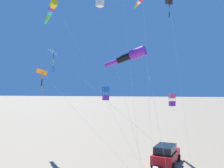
# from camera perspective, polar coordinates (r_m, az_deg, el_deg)

# --- Properties ---
(parked_car) EXTENTS (4.56, 2.67, 1.85)m
(parked_car) POSITION_cam_1_polar(r_m,az_deg,el_deg) (23.76, 12.94, -16.28)
(parked_car) COLOR red
(parked_car) RESTS_ON ground_plane
(kite_delta_orange_high_right) EXTENTS (1.85, 13.46, 11.44)m
(kite_delta_orange_high_right) POSITION_cam_1_polar(r_m,az_deg,el_deg) (25.66, -13.85, 7.41)
(kite_delta_orange_high_right) COLOR blue
(kite_delta_orange_high_right) RESTS_ON ground_plane
(kite_delta_purple_drifting) EXTENTS (1.21, 9.09, 8.92)m
(kite_delta_purple_drifting) POSITION_cam_1_polar(r_m,az_deg,el_deg) (21.12, -16.47, 2.71)
(kite_delta_purple_drifting) COLOR orange
(kite_delta_purple_drifting) RESTS_ON ground_plane
(kite_windsock_yellow_midlevel) EXTENTS (9.30, 15.39, 18.04)m
(kite_windsock_yellow_midlevel) POSITION_cam_1_polar(r_m,az_deg,el_deg) (32.23, -14.59, 16.95)
(kite_windsock_yellow_midlevel) COLOR yellow
(kite_windsock_yellow_midlevel) RESTS_ON ground_plane
(kite_windsock_checkered_midright) EXTENTS (15.73, 4.58, 19.29)m
(kite_windsock_checkered_midright) POSITION_cam_1_polar(r_m,az_deg,el_deg) (33.22, 6.55, 19.14)
(kite_windsock_checkered_midright) COLOR red
(kite_windsock_checkered_midright) RESTS_ON ground_plane
(kite_box_magenta_far_left) EXTENTS (9.86, 2.25, 6.72)m
(kite_box_magenta_far_left) POSITION_cam_1_polar(r_m,az_deg,el_deg) (22.80, 14.38, -3.75)
(kite_box_magenta_far_left) COLOR #EF4C93
(kite_box_magenta_far_left) RESTS_ON ground_plane
(kite_delta_black_fish_shape) EXTENTS (13.01, 3.13, 21.24)m
(kite_delta_black_fish_shape) POSITION_cam_1_polar(r_m,az_deg,el_deg) (39.09, 13.82, 18.85)
(kite_delta_black_fish_shape) COLOR black
(kite_delta_black_fish_shape) RESTS_ON ground_plane
(kite_windsock_red_high_left) EXTENTS (8.27, 6.00, 10.41)m
(kite_windsock_red_high_left) POSITION_cam_1_polar(r_m,az_deg,el_deg) (18.57, 4.51, 6.87)
(kite_windsock_red_high_left) COLOR purple
(kite_windsock_red_high_left) RESTS_ON ground_plane
(kite_box_teal_far_right) EXTENTS (1.35, 7.71, 7.39)m
(kite_box_teal_far_right) POSITION_cam_1_polar(r_m,az_deg,el_deg) (23.58, -1.52, -2.32)
(kite_box_teal_far_right) COLOR blue
(kite_box_teal_far_right) RESTS_ON ground_plane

